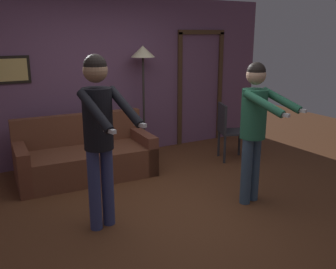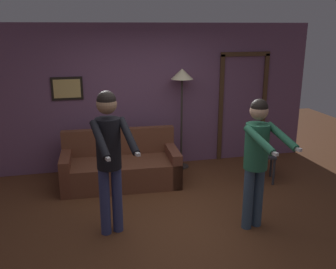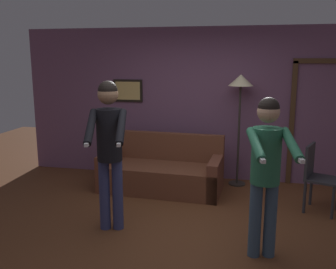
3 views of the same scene
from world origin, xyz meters
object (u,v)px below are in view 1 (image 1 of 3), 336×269
at_px(couch, 86,158).
at_px(person_standing_left, 99,126).
at_px(torchiere_lamp, 143,62).
at_px(person_standing_right, 255,120).
at_px(dining_chair_distant, 228,128).

xyz_separation_m(couch, person_standing_left, (-0.28, -1.53, 0.85)).
height_order(couch, torchiere_lamp, torchiere_lamp).
relative_size(person_standing_right, dining_chair_distant, 1.83).
height_order(person_standing_left, dining_chair_distant, person_standing_left).
xyz_separation_m(torchiere_lamp, person_standing_right, (0.34, -2.32, -0.54)).
relative_size(person_standing_left, dining_chair_distant, 1.97).
bearing_deg(dining_chair_distant, torchiere_lamp, 141.02).
relative_size(torchiere_lamp, person_standing_right, 1.07).
distance_m(torchiere_lamp, dining_chair_distant, 1.75).
bearing_deg(person_standing_right, person_standing_left, 170.96).
distance_m(couch, person_standing_right, 2.48).
relative_size(couch, torchiere_lamp, 1.06).
distance_m(person_standing_left, person_standing_right, 1.82).
xyz_separation_m(person_standing_left, dining_chair_distant, (2.55, 1.15, -0.60)).
bearing_deg(dining_chair_distant, person_standing_left, -155.71).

